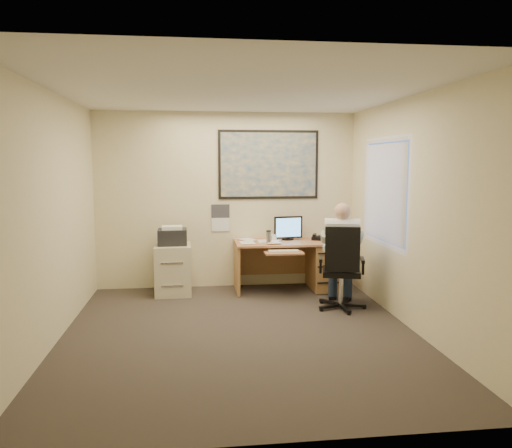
{
  "coord_description": "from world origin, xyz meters",
  "views": [
    {
      "loc": [
        -0.49,
        -5.45,
        1.94
      ],
      "look_at": [
        0.34,
        1.3,
        1.09
      ],
      "focal_mm": 35.0,
      "sensor_mm": 36.0,
      "label": 1
    }
  ],
  "objects": [
    {
      "name": "world_map",
      "position": [
        0.65,
        2.23,
        1.9
      ],
      "size": [
        1.56,
        0.03,
        1.06
      ],
      "primitive_type": "cube",
      "color": "#1E4C93",
      "rests_on": "room_shell"
    },
    {
      "name": "room_shell",
      "position": [
        0.0,
        0.0,
        1.35
      ],
      "size": [
        4.0,
        4.5,
        2.7
      ],
      "color": "#342E28",
      "rests_on": "ground"
    },
    {
      "name": "window_blinds",
      "position": [
        1.97,
        0.8,
        1.55
      ],
      "size": [
        0.06,
        1.4,
        1.3
      ],
      "primitive_type": null,
      "color": "beige",
      "rests_on": "room_shell"
    },
    {
      "name": "wall_calendar",
      "position": [
        -0.1,
        2.24,
        1.08
      ],
      "size": [
        0.28,
        0.01,
        0.42
      ],
      "primitive_type": "cube",
      "color": "white",
      "rests_on": "room_shell"
    },
    {
      "name": "office_chair",
      "position": [
        1.44,
        0.8,
        0.33
      ],
      "size": [
        0.82,
        0.82,
        1.13
      ],
      "rotation": [
        0.0,
        0.0,
        -0.26
      ],
      "color": "black",
      "rests_on": "ground"
    },
    {
      "name": "person",
      "position": [
        1.43,
        0.88,
        0.7
      ],
      "size": [
        0.78,
        0.96,
        1.41
      ],
      "primitive_type": null,
      "rotation": [
        0.0,
        0.0,
        -0.27
      ],
      "color": "silver",
      "rests_on": "office_chair"
    },
    {
      "name": "filing_cabinet",
      "position": [
        -0.83,
        1.89,
        0.43
      ],
      "size": [
        0.54,
        0.64,
        1.01
      ],
      "rotation": [
        0.0,
        0.0,
        0.03
      ],
      "color": "beige",
      "rests_on": "ground"
    },
    {
      "name": "desk",
      "position": [
        1.24,
        1.9,
        0.44
      ],
      "size": [
        1.6,
        0.97,
        1.11
      ],
      "color": "#B3754C",
      "rests_on": "ground"
    }
  ]
}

